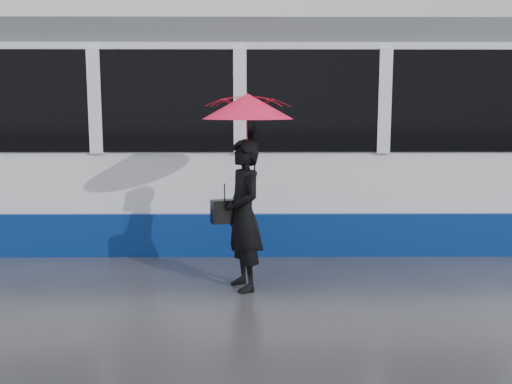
{
  "coord_description": "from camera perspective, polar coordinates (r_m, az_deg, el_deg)",
  "views": [
    {
      "loc": [
        0.74,
        -6.69,
        2.12
      ],
      "look_at": [
        0.79,
        0.15,
        1.1
      ],
      "focal_mm": 40.0,
      "sensor_mm": 36.0,
      "label": 1
    }
  ],
  "objects": [
    {
      "name": "handbag",
      "position": [
        6.63,
        -3.14,
        -1.93
      ],
      "size": [
        0.34,
        0.24,
        0.45
      ],
      "rotation": [
        0.0,
        0.0,
        0.37
      ],
      "color": "black",
      "rests_on": "ground"
    },
    {
      "name": "umbrella",
      "position": [
        6.5,
        -0.83,
        6.8
      ],
      "size": [
        1.34,
        1.34,
        1.19
      ],
      "rotation": [
        0.0,
        0.0,
        0.37
      ],
      "color": "#F61476",
      "rests_on": "ground"
    },
    {
      "name": "rails",
      "position": [
        9.45,
        -4.94,
        -4.44
      ],
      "size": [
        34.0,
        1.51,
        0.02
      ],
      "color": "#3F3D38",
      "rests_on": "ground"
    },
    {
      "name": "ground",
      "position": [
        7.05,
        -6.53,
        -9.07
      ],
      "size": [
        90.0,
        90.0,
        0.0
      ],
      "primitive_type": "plane",
      "color": "#2B2B30",
      "rests_on": "ground"
    },
    {
      "name": "woman",
      "position": [
        6.61,
        -1.24,
        -2.33
      ],
      "size": [
        0.62,
        0.75,
        1.76
      ],
      "primitive_type": "imported",
      "rotation": [
        0.0,
        0.0,
        -1.2
      ],
      "color": "black",
      "rests_on": "ground"
    },
    {
      "name": "tram",
      "position": [
        9.35,
        -10.72,
        5.38
      ],
      "size": [
        26.0,
        2.56,
        3.35
      ],
      "color": "white",
      "rests_on": "ground"
    }
  ]
}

